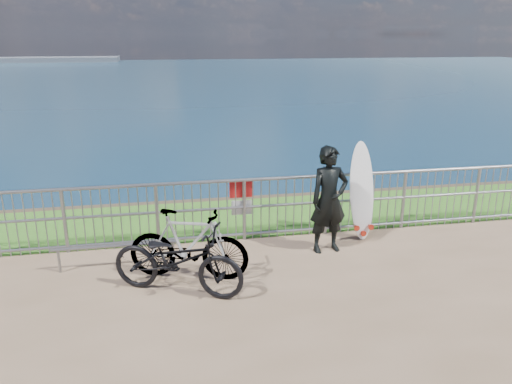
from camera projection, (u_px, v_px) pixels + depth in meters
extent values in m
plane|color=#2F6B1D|center=(260.00, 216.00, 10.02)|extent=(120.00, 120.00, 0.00)
cube|color=brown|center=(250.00, 297.00, 11.90)|extent=(120.00, 0.30, 5.00)
plane|color=navy|center=(170.00, 82.00, 93.32)|extent=(260.00, 260.00, 0.00)
cube|color=#565E68|center=(4.00, 60.00, 157.37)|extent=(70.00, 12.00, 1.50)
cylinder|color=gray|center=(272.00, 179.00, 8.66)|extent=(10.00, 0.06, 0.06)
cylinder|color=gray|center=(272.00, 205.00, 8.81)|extent=(10.00, 0.05, 0.05)
cylinder|color=gray|center=(272.00, 232.00, 8.96)|extent=(10.00, 0.05, 0.05)
cylinder|color=gray|center=(65.00, 221.00, 8.21)|extent=(0.06, 0.06, 1.10)
cylinder|color=gray|center=(157.00, 216.00, 8.47)|extent=(0.06, 0.06, 1.10)
cylinder|color=gray|center=(244.00, 210.00, 8.74)|extent=(0.06, 0.06, 1.10)
cylinder|color=gray|center=(326.00, 205.00, 9.00)|extent=(0.06, 0.06, 1.10)
cylinder|color=gray|center=(403.00, 200.00, 9.26)|extent=(0.06, 0.06, 1.10)
cylinder|color=gray|center=(476.00, 195.00, 9.53)|extent=(0.06, 0.06, 1.10)
cube|color=red|center=(241.00, 189.00, 8.67)|extent=(0.42, 0.02, 0.30)
cube|color=white|center=(241.00, 189.00, 8.67)|extent=(0.38, 0.01, 0.08)
cube|color=white|center=(242.00, 208.00, 8.78)|extent=(0.36, 0.02, 0.26)
imported|color=black|center=(329.00, 200.00, 8.18)|extent=(0.71, 0.52, 1.79)
ellipsoid|color=white|center=(362.00, 191.00, 8.77)|extent=(0.47, 0.42, 1.74)
cone|color=red|center=(355.00, 226.00, 8.82)|extent=(0.10, 0.19, 0.10)
cone|color=red|center=(369.00, 225.00, 8.87)|extent=(0.10, 0.19, 0.10)
cone|color=red|center=(362.00, 232.00, 8.88)|extent=(0.10, 0.19, 0.10)
imported|color=black|center=(177.00, 260.00, 6.92)|extent=(2.03, 1.43, 1.01)
imported|color=black|center=(188.00, 244.00, 7.33)|extent=(1.86, 1.02, 1.08)
cylinder|color=gray|center=(116.00, 246.00, 7.70)|extent=(1.93, 0.05, 0.05)
cylinder|color=gray|center=(59.00, 261.00, 7.61)|extent=(0.04, 0.04, 0.37)
cylinder|color=gray|center=(173.00, 252.00, 7.91)|extent=(0.04, 0.04, 0.37)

